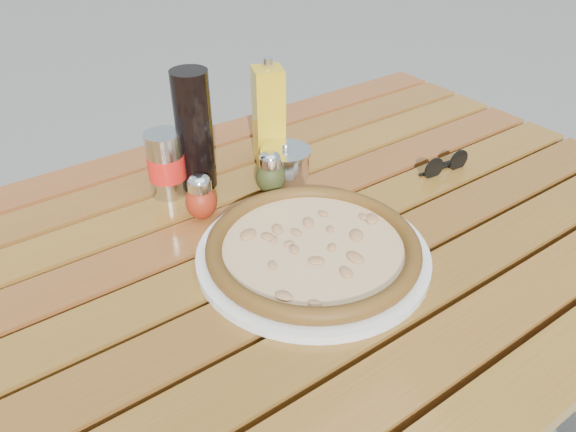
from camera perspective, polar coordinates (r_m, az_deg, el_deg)
table at (r=0.96m, az=0.70°, el=-5.75°), size 1.40×0.90×0.75m
plate at (r=0.87m, az=2.55°, el=-3.94°), size 0.48×0.48×0.01m
pizza at (r=0.86m, az=2.57°, el=-3.12°), size 0.45×0.45×0.03m
pepper_shaker at (r=0.96m, az=-8.86°, el=1.88°), size 0.06×0.06×0.08m
oregano_shaker at (r=1.02m, az=-1.79°, el=4.37°), size 0.06×0.06×0.08m
dark_bottle at (r=1.02m, az=-9.50°, el=8.54°), size 0.07×0.07×0.22m
soda_can at (r=1.02m, az=-12.26°, el=5.12°), size 0.09×0.09×0.12m
olive_oil_cruet at (r=1.10m, az=-1.99°, el=10.18°), size 0.07×0.07×0.21m
parmesan_tin at (r=1.06m, az=-0.24°, el=5.39°), size 0.12×0.12×0.07m
sunglasses at (r=1.13m, az=15.69°, el=5.03°), size 0.11×0.03×0.04m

